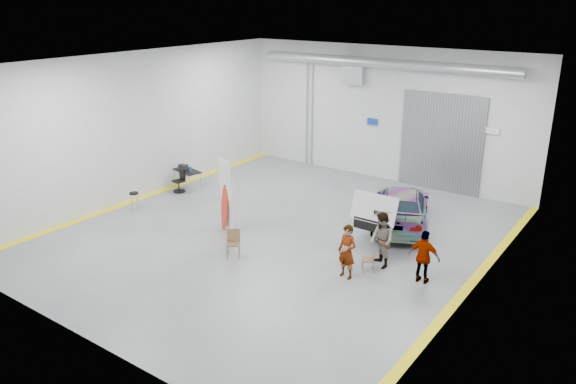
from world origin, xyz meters
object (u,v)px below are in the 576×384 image
Objects in this scene: surfboard_display at (226,201)px; sedan_car at (401,206)px; person_c at (424,257)px; folding_chair_near at (234,249)px; shop_stool at (135,202)px; person_a at (347,252)px; person_b at (382,240)px; office_chair at (180,182)px; work_table at (186,170)px; folding_chair_far at (368,264)px.

sedan_car is at bearing 59.35° from surfboard_display.
folding_chair_near is (-5.65, -1.97, -0.54)m from person_c.
person_a is at bearing 0.18° from shop_stool.
person_b is at bearing -9.79° from person_c.
person_c reaches higher than shop_stool.
shop_stool is 0.76× the size of office_chair.
surfboard_display is 1.91× the size of work_table.
person_c is 12.00m from work_table.
office_chair is at bearing 174.99° from surfboard_display.
folding_chair_near is at bearing -33.01° from work_table.
shop_stool is at bearing -72.42° from office_chair.
person_b reaches higher than folding_chair_near.
person_c is 1.76m from folding_chair_far.
person_c is 1.81× the size of folding_chair_near.
person_a is 1.03× the size of person_c.
folding_chair_near is at bearing -115.43° from person_b.
work_table is (-9.38, -1.70, 0.15)m from sedan_car.
surfboard_display is 2.42m from folding_chair_near.
folding_chair_near is at bearing -8.62° from shop_stool.
surfboard_display reaches higher than work_table.
sedan_car is 10.31m from shop_stool.
surfboard_display is (-5.82, -0.61, 0.25)m from person_b.
person_c is at bearing 101.11° from sedan_car.
person_c is 1.12× the size of work_table.
person_c is at bearing 22.07° from surfboard_display.
office_chair is at bearing -8.93° from sedan_car.
office_chair is (-9.79, 2.61, -0.41)m from person_a.
sedan_car reaches higher than work_table.
sedan_car is 6.15× the size of folding_chair_far.
shop_stool is at bearing -171.46° from person_a.
sedan_car is 4.19m from folding_chair_far.
work_table is (-4.52, 2.45, -0.29)m from surfboard_display.
sedan_car is 6.46× the size of shop_stool.
work_table is (-10.19, 2.38, 0.60)m from folding_chair_far.
work_table reaches higher than folding_chair_far.
person_a is at bearing -74.94° from person_b.
folding_chair_far is 9.95m from shop_stool.
shop_stool is 3.16m from work_table.
person_c is at bearing -9.78° from work_table.
person_a is 0.95× the size of person_b.
person_b is (0.96, -3.54, 0.19)m from sedan_car.
folding_chair_near is (-4.17, -2.17, -0.60)m from person_b.
folding_chair_far is at bearing 19.51° from surfboard_display.
folding_chair_far is at bearing -68.30° from person_b.
person_a is at bearing -17.39° from work_table.
person_b is at bearing -9.15° from folding_chair_near.
shop_stool is at bearing -152.23° from surfboard_display.
person_b is 10.50m from work_table.
surfboard_display is at bearing 8.90° from shop_stool.
person_a is 9.58m from shop_stool.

